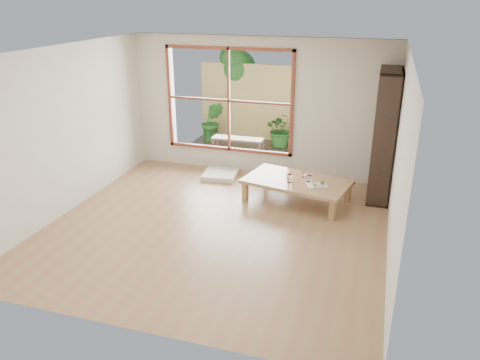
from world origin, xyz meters
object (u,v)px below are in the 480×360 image
object	(u,v)px
bookshelf	(384,136)
garden_bench	(238,141)
low_table	(297,183)
food_tray	(318,185)

from	to	relation	value
bookshelf	garden_bench	xyz separation A→B (m)	(-3.02, 1.44, -0.78)
low_table	food_tray	size ratio (longest dim) A/B	5.14
food_tray	low_table	bearing A→B (deg)	135.64
food_tray	bookshelf	bearing A→B (deg)	15.36
low_table	food_tray	bearing A→B (deg)	-8.76
bookshelf	garden_bench	world-z (taller)	bookshelf
low_table	food_tray	distance (m)	0.41
low_table	bookshelf	distance (m)	1.65
bookshelf	food_tray	world-z (taller)	bookshelf
bookshelf	food_tray	bearing A→B (deg)	-141.34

